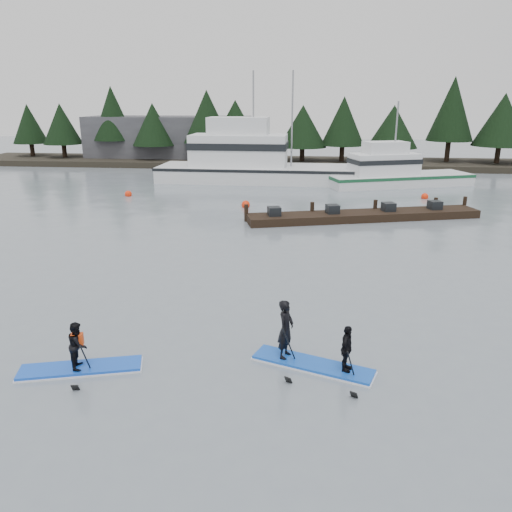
# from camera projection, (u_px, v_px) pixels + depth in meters

# --- Properties ---
(ground) EXTENTS (160.00, 160.00, 0.00)m
(ground) POSITION_uv_depth(u_px,v_px,m) (233.00, 358.00, 13.88)
(ground) COLOR slate
(ground) RESTS_ON ground
(far_shore) EXTENTS (70.00, 8.00, 0.60)m
(far_shore) POSITION_uv_depth(u_px,v_px,m) (292.00, 163.00, 53.59)
(far_shore) COLOR #2D281E
(far_shore) RESTS_ON ground
(treeline) EXTENTS (60.00, 4.00, 8.00)m
(treeline) POSITION_uv_depth(u_px,v_px,m) (292.00, 166.00, 53.68)
(treeline) COLOR black
(treeline) RESTS_ON ground
(waterfront_building) EXTENTS (18.00, 6.00, 5.00)m
(waterfront_building) POSITION_uv_depth(u_px,v_px,m) (169.00, 139.00, 56.27)
(waterfront_building) COLOR #4C4C51
(waterfront_building) RESTS_ON ground
(fishing_boat_large) EXTENTS (18.24, 5.29, 10.20)m
(fishing_boat_large) POSITION_uv_depth(u_px,v_px,m) (257.00, 172.00, 43.36)
(fishing_boat_large) COLOR silver
(fishing_boat_large) RESTS_ON ground
(fishing_boat_medium) EXTENTS (12.44, 7.28, 7.48)m
(fishing_boat_medium) POSITION_uv_depth(u_px,v_px,m) (395.00, 179.00, 41.25)
(fishing_boat_medium) COLOR silver
(fishing_boat_medium) RESTS_ON ground
(floating_dock) EXTENTS (13.98, 5.75, 0.47)m
(floating_dock) POSITION_uv_depth(u_px,v_px,m) (364.00, 216.00, 29.70)
(floating_dock) COLOR black
(floating_dock) RESTS_ON ground
(buoy_a) EXTENTS (0.52, 0.52, 0.52)m
(buoy_a) POSITION_uv_depth(u_px,v_px,m) (128.00, 196.00, 36.92)
(buoy_a) COLOR #FE2F0C
(buoy_a) RESTS_ON ground
(buoy_b) EXTENTS (0.56, 0.56, 0.56)m
(buoy_b) POSITION_uv_depth(u_px,v_px,m) (246.00, 207.00, 33.19)
(buoy_b) COLOR #FE2F0C
(buoy_b) RESTS_ON ground
(buoy_c) EXTENTS (0.50, 0.50, 0.50)m
(buoy_c) POSITION_uv_depth(u_px,v_px,m) (425.00, 199.00, 36.02)
(buoy_c) COLOR #FE2F0C
(buoy_c) RESTS_ON ground
(paddleboard_solo) EXTENTS (3.23, 1.59, 1.85)m
(paddleboard_solo) POSITION_uv_depth(u_px,v_px,m) (79.00, 354.00, 13.12)
(paddleboard_solo) COLOR blue
(paddleboard_solo) RESTS_ON ground
(paddleboard_duo) EXTENTS (3.34, 1.90, 2.24)m
(paddleboard_duo) POSITION_uv_depth(u_px,v_px,m) (311.00, 345.00, 13.29)
(paddleboard_duo) COLOR blue
(paddleboard_duo) RESTS_ON ground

